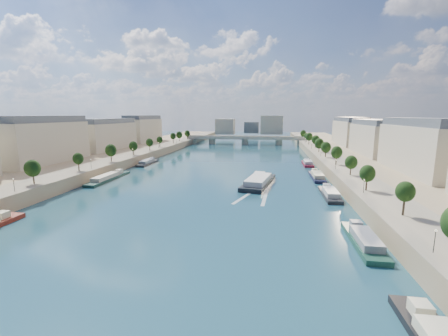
% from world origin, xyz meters
% --- Properties ---
extents(ground, '(700.00, 700.00, 0.00)m').
position_xyz_m(ground, '(0.00, 100.00, 0.00)').
color(ground, '#0C2D37').
rests_on(ground, ground).
extents(quay_left, '(44.00, 520.00, 5.00)m').
position_xyz_m(quay_left, '(-72.00, 100.00, 2.50)').
color(quay_left, '#9E8460').
rests_on(quay_left, ground).
extents(quay_right, '(44.00, 520.00, 5.00)m').
position_xyz_m(quay_right, '(72.00, 100.00, 2.50)').
color(quay_right, '#9E8460').
rests_on(quay_right, ground).
extents(pave_left, '(14.00, 520.00, 0.10)m').
position_xyz_m(pave_left, '(-57.00, 100.00, 5.05)').
color(pave_left, gray).
rests_on(pave_left, quay_left).
extents(pave_right, '(14.00, 520.00, 0.10)m').
position_xyz_m(pave_right, '(57.00, 100.00, 5.05)').
color(pave_right, gray).
rests_on(pave_right, quay_right).
extents(trees_left, '(4.80, 268.80, 8.26)m').
position_xyz_m(trees_left, '(-55.00, 102.00, 10.48)').
color(trees_left, '#382B1E').
rests_on(trees_left, ground).
extents(trees_right, '(4.80, 268.80, 8.26)m').
position_xyz_m(trees_right, '(55.00, 110.00, 10.48)').
color(trees_right, '#382B1E').
rests_on(trees_right, ground).
extents(lamps_left, '(0.36, 200.36, 4.28)m').
position_xyz_m(lamps_left, '(-52.50, 90.00, 7.78)').
color(lamps_left, black).
rests_on(lamps_left, ground).
extents(lamps_right, '(0.36, 200.36, 4.28)m').
position_xyz_m(lamps_right, '(52.50, 105.00, 7.78)').
color(lamps_right, black).
rests_on(lamps_right, ground).
extents(buildings_left, '(16.00, 226.00, 23.20)m').
position_xyz_m(buildings_left, '(-85.00, 112.00, 16.45)').
color(buildings_left, '#BBAE90').
rests_on(buildings_left, ground).
extents(buildings_right, '(16.00, 226.00, 23.20)m').
position_xyz_m(buildings_right, '(85.00, 112.00, 16.45)').
color(buildings_right, '#BBAE90').
rests_on(buildings_right, ground).
extents(skyline, '(79.00, 42.00, 22.00)m').
position_xyz_m(skyline, '(3.19, 319.52, 14.66)').
color(skyline, '#BBAE90').
rests_on(skyline, ground).
extents(bridge, '(112.00, 12.00, 8.15)m').
position_xyz_m(bridge, '(0.00, 238.29, 5.08)').
color(bridge, '#C1B79E').
rests_on(bridge, ground).
extents(tour_barge, '(14.11, 31.97, 4.19)m').
position_xyz_m(tour_barge, '(19.98, 72.85, 1.23)').
color(tour_barge, black).
rests_on(tour_barge, ground).
extents(wake, '(12.10, 26.03, 0.04)m').
position_xyz_m(wake, '(19.98, 56.33, 0.02)').
color(wake, silver).
rests_on(wake, ground).
extents(moored_barges_left, '(5.00, 155.65, 3.60)m').
position_xyz_m(moored_barges_left, '(-45.50, 44.85, 0.84)').
color(moored_barges_left, black).
rests_on(moored_barges_left, ground).
extents(moored_barges_right, '(5.00, 159.26, 3.60)m').
position_xyz_m(moored_barges_right, '(45.50, 54.51, 0.84)').
color(moored_barges_right, black).
rests_on(moored_barges_right, ground).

